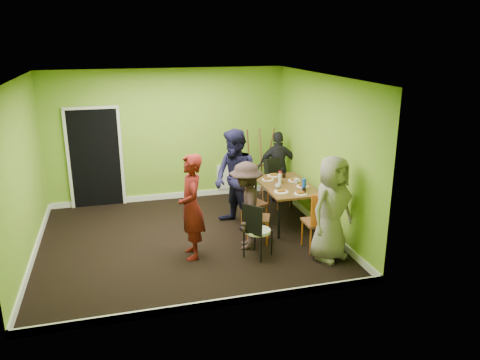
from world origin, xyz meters
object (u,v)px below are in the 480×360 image
object	(u,v)px
dining_table	(286,187)
orange_bottle	(280,179)
chair_left_far	(251,200)
chair_back_end	(275,172)
chair_left_near	(254,213)
person_left_far	(235,180)
person_left_near	(246,206)
person_front_end	(332,208)
easel	(259,164)
person_standing	(191,207)
thermos	(280,178)
person_back_end	(278,167)
chair_bentwood	(256,228)
blue_bottle	(304,184)
chair_front_end	(320,218)

from	to	relation	value
dining_table	orange_bottle	world-z (taller)	orange_bottle
chair_left_far	chair_back_end	world-z (taller)	chair_back_end
dining_table	chair_left_near	distance (m)	1.10
chair_left_near	orange_bottle	distance (m)	1.24
chair_back_end	person_left_far	size ratio (longest dim) A/B	0.54
chair_back_end	person_left_near	world-z (taller)	person_left_near
dining_table	person_front_end	distance (m)	1.62
chair_left_near	easel	distance (m)	2.25
dining_table	chair_back_end	bearing A→B (deg)	82.89
chair_back_end	orange_bottle	bearing A→B (deg)	58.53
person_standing	person_front_end	world-z (taller)	person_standing
chair_left_far	chair_left_near	size ratio (longest dim) A/B	1.00
person_left_far	chair_back_end	bearing A→B (deg)	107.25
chair_left_far	thermos	bearing A→B (deg)	79.83
chair_left_near	person_left_near	size ratio (longest dim) A/B	0.63
easel	person_standing	world-z (taller)	person_standing
chair_back_end	person_standing	world-z (taller)	person_standing
easel	person_back_end	bearing A→B (deg)	-37.15
person_left_near	person_back_end	world-z (taller)	person_back_end
orange_bottle	person_back_end	size ratio (longest dim) A/B	0.06
chair_bentwood	blue_bottle	bearing A→B (deg)	87.34
chair_left_far	easel	size ratio (longest dim) A/B	0.59
chair_left_near	chair_bentwood	world-z (taller)	chair_left_near
chair_left_far	orange_bottle	bearing A→B (deg)	90.37
person_back_end	person_front_end	distance (m)	2.78
orange_bottle	person_front_end	world-z (taller)	person_front_end
person_left_far	person_left_near	distance (m)	0.93
chair_back_end	chair_bentwood	distance (m)	2.56
chair_left_near	chair_back_end	bearing A→B (deg)	171.86
person_back_end	orange_bottle	bearing A→B (deg)	79.86
orange_bottle	person_left_far	bearing A→B (deg)	-168.44
orange_bottle	chair_back_end	bearing A→B (deg)	77.11
easel	blue_bottle	size ratio (longest dim) A/B	7.34
chair_front_end	easel	xyz separation A→B (m)	(-0.16, 2.77, 0.20)
dining_table	thermos	bearing A→B (deg)	138.35
dining_table	blue_bottle	distance (m)	0.45
easel	thermos	world-z (taller)	easel
chair_left_near	person_standing	xyz separation A→B (m)	(-1.12, -0.30, 0.33)
person_back_end	chair_bentwood	bearing A→B (deg)	70.88
dining_table	chair_front_end	xyz separation A→B (m)	(0.07, -1.34, -0.11)
person_left_near	person_front_end	bearing A→B (deg)	75.00
chair_bentwood	person_standing	bearing A→B (deg)	-148.65
chair_left_far	person_left_far	xyz separation A→B (m)	(-0.28, 0.07, 0.39)
easel	person_left_near	distance (m)	2.49
thermos	person_back_end	size ratio (longest dim) A/B	0.14
chair_back_end	person_front_end	world-z (taller)	person_front_end
person_front_end	chair_back_end	bearing A→B (deg)	66.11
chair_bentwood	chair_front_end	bearing A→B (deg)	47.48
person_back_end	dining_table	bearing A→B (deg)	85.64
chair_left_near	chair_back_end	size ratio (longest dim) A/B	0.94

